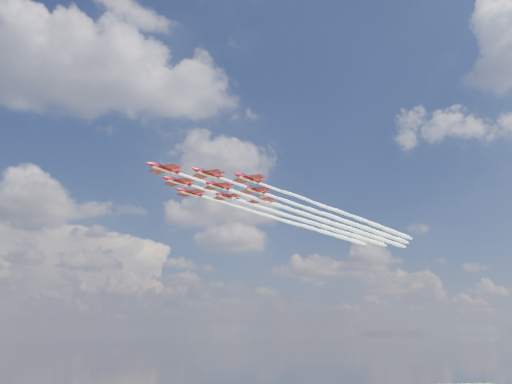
% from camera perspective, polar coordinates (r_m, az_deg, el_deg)
% --- Properties ---
extents(jet_lead, '(92.42, 74.91, 2.98)m').
position_cam_1_polar(jet_lead, '(180.35, 2.72, -1.62)').
color(jet_lead, '#AB091C').
extents(jet_row2_port, '(92.42, 74.91, 2.98)m').
position_cam_1_polar(jet_row2_port, '(185.73, 6.24, -1.97)').
color(jet_row2_port, '#AB091C').
extents(jet_row2_starb, '(92.42, 74.91, 2.98)m').
position_cam_1_polar(jet_row2_starb, '(192.44, 3.14, -2.53)').
color(jet_row2_starb, '#AB091C').
extents(jet_row3_port, '(92.42, 74.91, 2.98)m').
position_cam_1_polar(jet_row3_port, '(191.78, 9.56, -2.29)').
color(jet_row3_port, '#AB091C').
extents(jet_row3_centre, '(92.42, 74.91, 2.98)m').
position_cam_1_polar(jet_row3_centre, '(197.90, 6.44, -2.83)').
color(jet_row3_centre, '#AB091C').
extents(jet_row3_starb, '(92.42, 74.91, 2.98)m').
position_cam_1_polar(jet_row3_starb, '(204.58, 3.52, -3.33)').
color(jet_row3_starb, '#AB091C').
extents(jet_row4_port, '(92.42, 74.91, 2.98)m').
position_cam_1_polar(jet_row4_port, '(203.99, 9.56, -3.10)').
color(jet_row4_port, '#AB091C').
extents(jet_row4_starb, '(92.42, 74.91, 2.98)m').
position_cam_1_polar(jet_row4_starb, '(210.11, 6.62, -3.59)').
color(jet_row4_starb, '#AB091C').
extents(jet_tail, '(92.42, 74.91, 2.98)m').
position_cam_1_polar(jet_tail, '(216.23, 9.56, -3.83)').
color(jet_tail, '#AB091C').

